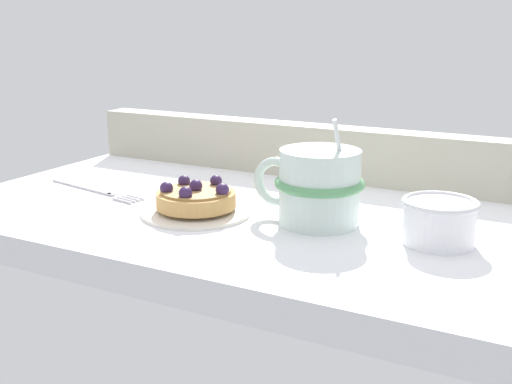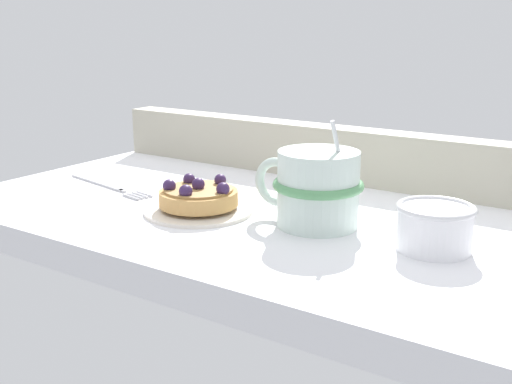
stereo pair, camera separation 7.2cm
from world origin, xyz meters
The scene contains 7 objects.
ground_plane centered at (0.00, 0.00, -1.81)cm, with size 76.46×43.01×3.62cm, color white.
window_rail_back centered at (0.00, 19.24, 3.87)cm, with size 74.93×4.53×7.74cm, color #B2AD99.
dessert_plate centered at (-5.02, -5.04, 0.42)cm, with size 13.34×13.34×0.90cm.
raspberry_tart centered at (-5.03, -5.06, 2.09)cm, with size 9.60×9.60×3.39cm.
coffee_mug centered at (9.25, -1.61, 4.39)cm, with size 13.54×10.28×12.26cm.
dessert_fork centered at (-23.06, -2.89, 0.30)cm, with size 18.09×4.88×0.60cm.
sugar_bowl centered at (23.09, -2.08, 2.52)cm, with size 7.93×7.93×4.76cm.
Camera 2 is at (40.98, -61.53, 22.32)cm, focal length 43.54 mm.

